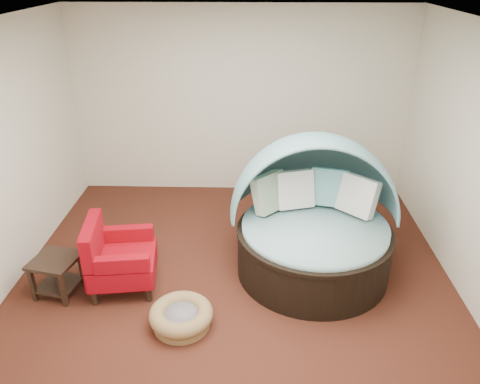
{
  "coord_description": "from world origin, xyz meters",
  "views": [
    {
      "loc": [
        0.2,
        -4.32,
        3.32
      ],
      "look_at": [
        0.05,
        0.6,
        0.87
      ],
      "focal_mm": 35.0,
      "sensor_mm": 36.0,
      "label": 1
    }
  ],
  "objects_px": {
    "pet_basket": "(181,316)",
    "side_table": "(57,271)",
    "canopy_daybed": "(315,211)",
    "red_armchair": "(117,258)"
  },
  "relations": [
    {
      "from": "pet_basket",
      "to": "side_table",
      "type": "xyz_separation_m",
      "value": [
        -1.42,
        0.48,
        0.17
      ]
    },
    {
      "from": "canopy_daybed",
      "to": "red_armchair",
      "type": "distance_m",
      "value": 2.27
    },
    {
      "from": "canopy_daybed",
      "to": "red_armchair",
      "type": "xyz_separation_m",
      "value": [
        -2.19,
        -0.46,
        -0.37
      ]
    },
    {
      "from": "pet_basket",
      "to": "side_table",
      "type": "bearing_deg",
      "value": 161.23
    },
    {
      "from": "red_armchair",
      "to": "side_table",
      "type": "xyz_separation_m",
      "value": [
        -0.64,
        -0.13,
        -0.1
      ]
    },
    {
      "from": "side_table",
      "to": "canopy_daybed",
      "type": "bearing_deg",
      "value": 11.73
    },
    {
      "from": "canopy_daybed",
      "to": "pet_basket",
      "type": "bearing_deg",
      "value": -143.78
    },
    {
      "from": "pet_basket",
      "to": "red_armchair",
      "type": "xyz_separation_m",
      "value": [
        -0.78,
        0.61,
        0.27
      ]
    },
    {
      "from": "pet_basket",
      "to": "red_armchair",
      "type": "height_order",
      "value": "red_armchair"
    },
    {
      "from": "canopy_daybed",
      "to": "pet_basket",
      "type": "xyz_separation_m",
      "value": [
        -1.41,
        -1.07,
        -0.63
      ]
    }
  ]
}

